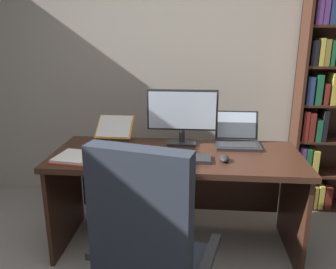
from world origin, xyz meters
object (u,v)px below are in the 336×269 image
Objects in this scene: desk at (177,175)px; computer_mouse at (224,159)px; laptop at (237,138)px; keyboard at (179,158)px; reading_stand_with_book at (114,129)px; notepad at (132,150)px; monitor at (182,116)px; office_chair at (149,264)px; open_binder at (89,158)px; pen at (135,149)px.

computer_mouse reaches higher than desk.
laptop is (0.45, 0.16, 0.26)m from desk.
keyboard reaches higher than desk.
reading_stand_with_book is (-0.85, 0.43, 0.07)m from computer_mouse.
laptop is 0.81m from notepad.
monitor reaches higher than notepad.
computer_mouse is at bearing 74.53° from office_chair.
monitor reaches higher than desk.
open_binder reaches higher than desk.
monitor reaches higher than laptop.
notepad is at bearing 180.00° from pen.
reading_stand_with_book is 0.58× the size of open_binder.
monitor reaches higher than computer_mouse.
keyboard is 2.00× the size of notepad.
reading_stand_with_book reaches higher than notepad.
office_chair is at bearing -69.08° from reading_stand_with_book.
reading_stand_with_book is at bearing 129.29° from pen.
desk is 1.59× the size of office_chair.
laptop is 1.12m from open_binder.
office_chair is 0.79m from keyboard.
keyboard is at bearing 95.42° from office_chair.
desk is 0.45m from computer_mouse.
office_chair is at bearing -116.03° from laptop.
desk is 3.54× the size of open_binder.
computer_mouse reaches higher than notepad.
keyboard is (0.00, -0.36, -0.21)m from monitor.
pen is (-0.63, 0.16, -0.01)m from computer_mouse.
reading_stand_with_book reaches higher than pen.
keyboard reaches higher than pen.
office_chair is at bearing -119.34° from computer_mouse.
office_chair is 3.38× the size of laptop.
monitor is 3.83× the size of pen.
laptop is at bearing 19.29° from desk.
open_binder is at bearing -97.31° from reading_stand_with_book.
laptop reaches higher than desk.
open_binder reaches higher than notepad.
desk is 0.39m from notepad.
open_binder is 0.33m from notepad.
office_chair is 2.66× the size of keyboard.
monitor is at bearing 30.45° from pen.
keyboard is 1.45× the size of reading_stand_with_book.
desk is 17.02× the size of computer_mouse.
open_binder is (-0.50, 0.68, 0.29)m from office_chair.
laptop is at bearing 71.12° from computer_mouse.
keyboard is 4.04× the size of computer_mouse.
laptop is at bearing 14.50° from notepad.
monitor reaches higher than keyboard.
open_binder is at bearing -175.31° from keyboard.
laptop reaches higher than keyboard.
pen is (-0.76, -0.20, -0.04)m from laptop.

